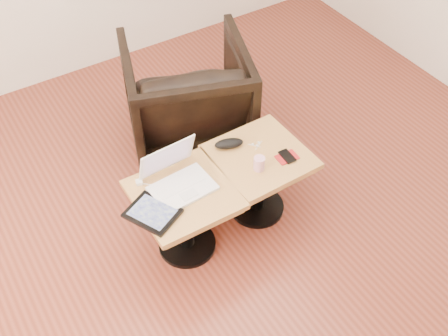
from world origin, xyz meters
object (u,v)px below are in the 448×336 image
laptop (177,178)px  side_table_right (259,169)px  side_table_left (184,207)px  striped_cup (259,163)px  armchair (187,95)px

laptop → side_table_right: bearing=-8.7°
side_table_left → striped_cup: striped_cup is taller
side_table_right → laptop: laptop is taller
laptop → striped_cup: 0.47m
laptop → side_table_left: bearing=-98.2°
laptop → armchair: (0.50, 0.78, -0.15)m
striped_cup → side_table_right: bearing=51.5°
side_table_left → striped_cup: bearing=-8.1°
side_table_right → laptop: 0.55m
side_table_left → side_table_right: (0.53, 0.02, 0.00)m
side_table_right → striped_cup: (-0.07, -0.09, 0.16)m
armchair → side_table_left: bearing=78.5°
striped_cup → side_table_left: bearing=171.4°
side_table_right → laptop: (-0.52, 0.05, 0.17)m
striped_cup → armchair: 0.94m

